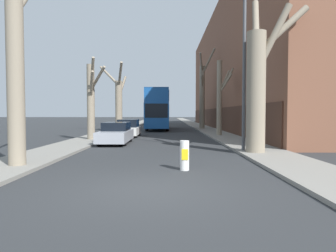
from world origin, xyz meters
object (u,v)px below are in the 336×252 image
at_px(lamp_post, 241,56).
at_px(traffic_bollard, 184,155).
at_px(street_tree_left_1, 90,99).
at_px(parked_car_0, 115,133).
at_px(street_tree_left_0, 15,49).
at_px(street_tree_left_2, 118,101).
at_px(street_tree_right_1, 219,97).
at_px(street_tree_right_0, 257,83).
at_px(parked_car_1, 127,128).
at_px(street_tree_right_2, 201,94).
at_px(double_decker_bus, 157,108).

height_order(lamp_post, traffic_bollard, lamp_post).
distance_m(street_tree_left_1, parked_car_0, 3.41).
bearing_deg(street_tree_left_0, traffic_bollard, -4.07).
height_order(street_tree_left_1, street_tree_left_2, street_tree_left_2).
bearing_deg(street_tree_left_2, parked_car_0, -81.34).
bearing_deg(street_tree_left_0, street_tree_right_1, 56.35).
distance_m(street_tree_left_0, street_tree_left_2, 20.63).
bearing_deg(street_tree_right_0, street_tree_left_2, 118.30).
relative_size(street_tree_right_0, traffic_bollard, 7.57).
relative_size(street_tree_left_1, parked_car_1, 1.37).
relative_size(street_tree_right_2, traffic_bollard, 9.33).
bearing_deg(street_tree_right_2, street_tree_left_2, -154.59).
relative_size(street_tree_right_2, double_decker_bus, 0.87).
bearing_deg(street_tree_left_1, parked_car_1, 63.81).
height_order(double_decker_bus, lamp_post, lamp_post).
bearing_deg(street_tree_left_2, street_tree_left_1, -90.75).
height_order(street_tree_left_2, parked_car_1, street_tree_left_2).
relative_size(street_tree_left_0, traffic_bollard, 8.53).
height_order(street_tree_right_1, parked_car_1, street_tree_right_1).
distance_m(street_tree_left_1, street_tree_right_0, 11.59).
distance_m(street_tree_left_1, lamp_post, 10.85).
bearing_deg(parked_car_0, lamp_post, -32.58).
relative_size(street_tree_right_2, lamp_post, 1.10).
distance_m(street_tree_left_0, street_tree_right_2, 26.61).
bearing_deg(lamp_post, parked_car_0, 147.42).
bearing_deg(street_tree_left_2, lamp_post, -62.19).
bearing_deg(street_tree_left_1, street_tree_right_1, 22.53).
bearing_deg(street_tree_left_1, lamp_post, -34.50).
relative_size(street_tree_left_2, parked_car_1, 1.76).
distance_m(street_tree_left_0, street_tree_left_1, 10.29).
height_order(street_tree_right_1, parked_car_0, street_tree_right_1).
height_order(parked_car_0, lamp_post, lamp_post).
height_order(street_tree_left_1, parked_car_0, street_tree_left_1).
bearing_deg(street_tree_right_2, lamp_post, -91.32).
height_order(street_tree_right_0, parked_car_0, street_tree_right_0).
bearing_deg(street_tree_right_2, traffic_bollard, -97.83).
bearing_deg(street_tree_left_0, street_tree_right_0, 20.25).
relative_size(street_tree_left_0, street_tree_right_1, 1.37).
xyz_separation_m(street_tree_left_1, double_decker_bus, (4.09, 14.71, -0.27)).
distance_m(street_tree_right_1, traffic_bollard, 15.27).
relative_size(street_tree_left_0, parked_car_1, 2.11).
bearing_deg(street_tree_left_0, lamp_post, 25.41).
xyz_separation_m(street_tree_left_0, parked_car_0, (1.89, 8.52, -3.46)).
height_order(street_tree_left_2, street_tree_right_0, street_tree_right_0).
bearing_deg(street_tree_right_0, street_tree_right_1, 89.37).
height_order(street_tree_left_1, parked_car_1, street_tree_left_1).
height_order(street_tree_left_2, street_tree_right_2, street_tree_right_2).
bearing_deg(double_decker_bus, parked_car_1, -101.19).
bearing_deg(double_decker_bus, street_tree_right_1, -63.32).
distance_m(street_tree_right_1, parked_car_0, 9.76).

